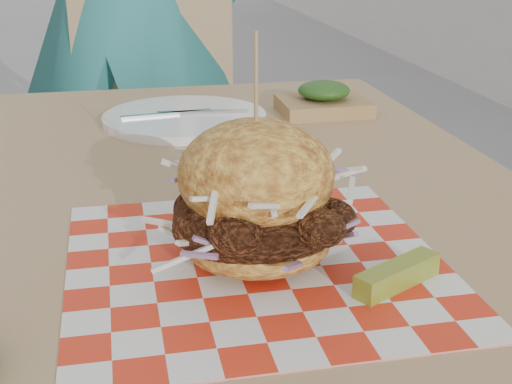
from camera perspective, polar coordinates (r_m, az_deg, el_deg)
patio_table at (r=0.91m, az=-3.25°, el=-4.52°), size 0.80×1.20×0.75m
patio_chair at (r=1.88m, az=-7.75°, el=4.93°), size 0.42×0.43×0.95m
paper_liner at (r=0.70m, az=0.00°, el=-5.71°), size 0.36×0.36×0.00m
sandwich at (r=0.67m, az=0.00°, el=-0.92°), size 0.20×0.20×0.22m
pickle_spear at (r=0.66m, az=11.24°, el=-6.53°), size 0.09×0.06×0.02m
place_setting at (r=1.19m, az=-5.72°, el=5.91°), size 0.27×0.27×0.02m
kraft_tray at (r=1.24m, az=5.43°, el=7.32°), size 0.15×0.12×0.06m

